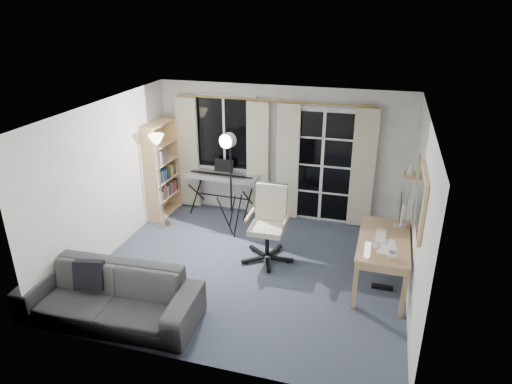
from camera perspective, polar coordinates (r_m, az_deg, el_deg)
floor at (r=6.94m, az=-0.83°, el=-9.71°), size 4.50×4.00×0.02m
window at (r=8.35m, az=-3.93°, el=7.38°), size 1.20×0.08×1.40m
french_door at (r=8.09m, az=8.28°, el=3.14°), size 1.32×0.09×2.11m
curtains at (r=8.14m, az=2.01°, el=3.99°), size 3.60×0.07×2.13m
bookshelf at (r=8.49m, az=-11.91°, el=2.48°), size 0.32×0.83×1.76m
torchiere_lamp at (r=7.84m, az=-12.21°, el=4.72°), size 0.32×0.32×1.68m
keyboard_piano at (r=8.34m, az=-4.28°, el=1.85°), size 1.36×0.69×0.98m
studio_light at (r=7.35m, az=-3.47°, el=4.92°), size 0.39×0.40×1.83m
office_chair at (r=6.96m, az=1.70°, el=-3.06°), size 0.77×0.81×1.17m
desk at (r=6.52m, az=15.65°, el=-6.37°), size 0.70×1.37×0.73m
monitor at (r=6.77m, az=17.73°, el=-2.01°), size 0.18×0.53×0.46m
desk_clutter at (r=6.35m, az=14.96°, el=-7.80°), size 0.43×0.83×0.92m
mug at (r=6.01m, az=16.64°, el=-7.49°), size 0.12×0.10×0.12m
wall_mirror at (r=5.71m, az=19.91°, el=-1.04°), size 0.04×0.94×0.74m
framed_print at (r=6.53m, az=19.68°, el=2.45°), size 0.03×0.42×0.32m
wall_shelf at (r=7.05m, az=18.76°, el=2.42°), size 0.16×0.30×0.18m
sofa at (r=6.05m, az=-17.98°, el=-11.39°), size 2.26×0.74×0.88m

